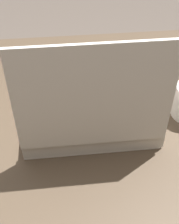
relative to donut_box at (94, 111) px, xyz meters
name	(u,v)px	position (x,y,z in m)	size (l,w,h in m)	color
dining_table	(89,149)	(0.01, 0.00, -0.14)	(1.15, 0.97, 0.71)	#4C3D2D
donut_box	(94,111)	(0.00, 0.00, 0.00)	(0.32, 0.26, 0.29)	silver
paper_napkin	(97,65)	(-0.04, -0.28, -0.05)	(0.19, 0.15, 0.01)	beige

